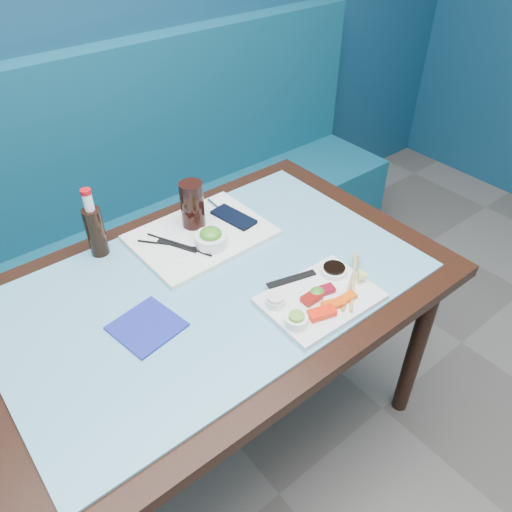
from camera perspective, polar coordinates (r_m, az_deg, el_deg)
booth_bench at (r=2.32m, az=-16.48°, el=0.79°), size 3.00×0.56×1.17m
dining_table at (r=1.55m, az=-4.91°, el=-5.61°), size 1.40×0.90×0.75m
glass_top at (r=1.49m, az=-5.09°, el=-3.22°), size 1.22×0.76×0.01m
sashimi_plate at (r=1.43m, az=7.34°, el=-4.86°), size 0.33×0.24×0.02m
salmon_left at (r=1.36m, az=7.52°, el=-6.49°), size 0.08×0.06×0.02m
salmon_mid at (r=1.40m, az=8.83°, el=-5.48°), size 0.07×0.05×0.02m
salmon_right at (r=1.42m, az=10.38°, el=-4.70°), size 0.06×0.03×0.01m
tuna_left at (r=1.40m, az=6.38°, el=-4.78°), size 0.06×0.04×0.02m
tuna_right at (r=1.44m, az=7.96°, el=-3.84°), size 0.06×0.04×0.02m
seaweed_garnish at (r=1.42m, az=6.97°, el=-4.14°), size 0.06×0.05×0.02m
ramekin_wasabi at (r=1.33m, az=4.62°, el=-7.38°), size 0.08×0.08×0.03m
wasabi_fill at (r=1.32m, az=4.66°, el=-6.86°), size 0.04×0.04×0.01m
ramekin_ginger at (r=1.38m, az=2.25°, el=-5.26°), size 0.07×0.07×0.02m
ginger_fill at (r=1.37m, az=2.26°, el=-4.78°), size 0.06×0.06×0.01m
soy_dish at (r=1.50m, az=8.89°, el=-1.63°), size 0.09×0.09×0.02m
soy_fill at (r=1.50m, az=8.93°, el=-1.31°), size 0.09×0.09×0.01m
lemon_wedge at (r=1.48m, az=12.23°, el=-2.16°), size 0.05×0.05×0.04m
chopstick_sleeve at (r=1.47m, az=4.08°, el=-2.64°), size 0.16×0.06×0.00m
wooden_chopstick_a at (r=1.48m, az=10.82°, el=-2.92°), size 0.21×0.14×0.01m
wooden_chopstick_b at (r=1.48m, az=11.08°, el=-2.75°), size 0.21×0.17×0.01m
serving_tray at (r=1.66m, az=-6.30°, el=2.37°), size 0.44×0.33×0.02m
paper_placemat at (r=1.65m, az=-6.32°, el=2.62°), size 0.35×0.31×0.00m
seaweed_bowl at (r=1.59m, az=-5.16°, el=1.81°), size 0.11×0.11×0.04m
seaweed_salad at (r=1.57m, az=-5.21°, el=2.56°), size 0.08×0.08×0.04m
cola_glass at (r=1.65m, az=-7.29°, el=5.84°), size 0.08×0.08×0.16m
navy_pouch at (r=1.71m, az=-2.58°, el=4.45°), size 0.09×0.17×0.01m
fork at (r=1.78m, az=-4.77°, el=5.83°), size 0.02×0.09×0.01m
black_chopstick_a at (r=1.61m, az=-9.05°, el=1.20°), size 0.17×0.21×0.01m
black_chopstick_b at (r=1.61m, az=-8.81°, el=1.30°), size 0.10×0.23×0.01m
tray_sleeve at (r=1.61m, az=-8.92°, el=1.21°), size 0.08×0.14×0.00m
cola_bottle_body at (r=1.62m, az=-17.85°, el=2.63°), size 0.07×0.07×0.16m
cola_bottle_neck at (r=1.56m, az=-18.63°, el=5.88°), size 0.04×0.04×0.06m
cola_bottle_cap at (r=1.54m, az=-18.89°, el=6.97°), size 0.04×0.04×0.01m
blue_napkin at (r=1.38m, az=-12.37°, el=-7.86°), size 0.19×0.19×0.01m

